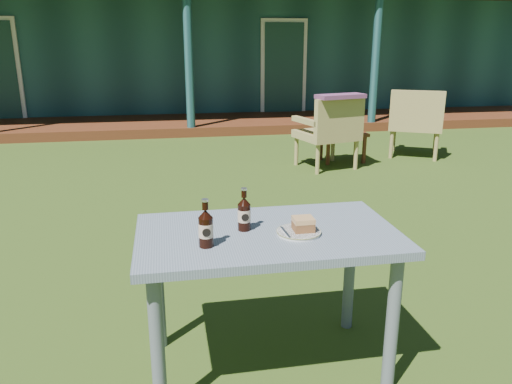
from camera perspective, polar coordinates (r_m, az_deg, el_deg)
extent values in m
plane|color=#334916|center=(4.04, -3.35, -5.89)|extent=(80.00, 80.00, 0.00)
cube|color=#1B4447|center=(13.21, -8.81, 15.51)|extent=(15.00, 6.00, 2.60)
cube|color=#522714|center=(9.43, -7.66, 7.65)|extent=(15.00, 1.80, 0.16)
cylinder|color=#1B4447|center=(8.52, -7.67, 14.43)|extent=(0.14, 0.14, 2.45)
cylinder|color=#1B4447|center=(9.28, 13.48, 14.32)|extent=(0.14, 0.14, 2.45)
cube|color=white|center=(10.49, 3.16, 13.74)|extent=(0.95, 0.06, 2.00)
cube|color=#193D38|center=(10.46, 3.20, 13.73)|extent=(0.80, 0.04, 1.85)
cube|color=slate|center=(2.31, 1.35, -4.96)|extent=(1.20, 0.70, 0.04)
cylinder|color=slate|center=(2.20, -11.19, -17.14)|extent=(0.06, 0.06, 0.68)
cylinder|color=slate|center=(2.40, 15.31, -14.33)|extent=(0.06, 0.06, 0.68)
cylinder|color=slate|center=(2.67, -11.13, -10.69)|extent=(0.06, 0.06, 0.68)
cylinder|color=slate|center=(2.84, 10.63, -8.94)|extent=(0.06, 0.06, 0.68)
cylinder|color=silver|center=(2.28, 4.90, -4.60)|extent=(0.20, 0.20, 0.01)
cylinder|color=olive|center=(2.28, 4.90, -4.49)|extent=(0.20, 0.20, 0.00)
cube|color=brown|center=(2.28, 5.41, -3.92)|extent=(0.09, 0.08, 0.04)
cube|color=tan|center=(2.27, 5.43, -3.19)|extent=(0.09, 0.09, 0.02)
cube|color=silver|center=(2.26, 3.37, -4.60)|extent=(0.02, 0.14, 0.00)
cylinder|color=black|center=(2.30, -1.36, -2.90)|extent=(0.06, 0.06, 0.12)
cone|color=black|center=(2.28, -1.38, -1.02)|extent=(0.06, 0.06, 0.03)
cylinder|color=black|center=(2.27, -1.38, -0.19)|extent=(0.02, 0.02, 0.03)
cylinder|color=silver|center=(2.26, -1.39, 0.34)|extent=(0.03, 0.03, 0.01)
cylinder|color=#C7AC8D|center=(2.30, -1.36, -2.68)|extent=(0.06, 0.06, 0.06)
cylinder|color=black|center=(2.27, -1.24, -2.93)|extent=(0.03, 0.00, 0.03)
cylinder|color=black|center=(2.13, -5.74, -4.59)|extent=(0.06, 0.06, 0.13)
cone|color=black|center=(2.10, -5.81, -2.48)|extent=(0.06, 0.06, 0.04)
cylinder|color=black|center=(2.09, -5.84, -1.55)|extent=(0.03, 0.03, 0.04)
cylinder|color=silver|center=(2.08, -5.86, -0.95)|extent=(0.03, 0.03, 0.01)
cylinder|color=#C7AC8D|center=(2.12, -5.75, -4.34)|extent=(0.06, 0.06, 0.06)
cylinder|color=black|center=(2.09, -5.68, -4.64)|extent=(0.04, 0.00, 0.04)
cylinder|color=silver|center=(2.40, -1.05, -3.55)|extent=(0.03, 0.03, 0.01)
cube|color=#98894C|center=(6.44, 8.05, 6.47)|extent=(0.81, 0.78, 0.09)
cube|color=#98894C|center=(6.17, 9.54, 8.48)|extent=(0.67, 0.25, 0.44)
cube|color=#98894C|center=(6.59, 10.22, 8.32)|extent=(0.22, 0.59, 0.06)
cube|color=#98894C|center=(6.27, 5.70, 8.07)|extent=(0.22, 0.59, 0.06)
cylinder|color=#98894C|center=(6.85, 8.77, 5.07)|extent=(0.05, 0.05, 0.37)
cylinder|color=#98894C|center=(6.56, 4.64, 4.69)|extent=(0.05, 0.05, 0.37)
cylinder|color=#98894C|center=(6.43, 11.36, 4.17)|extent=(0.05, 0.05, 0.37)
cylinder|color=#98894C|center=(6.12, 7.06, 3.74)|extent=(0.05, 0.05, 0.37)
cube|color=#98894C|center=(7.40, 17.76, 7.27)|extent=(0.92, 0.90, 0.10)
cube|color=#98894C|center=(7.08, 17.91, 9.13)|extent=(0.65, 0.41, 0.45)
cube|color=#98894C|center=(7.39, 20.32, 8.61)|extent=(0.36, 0.57, 0.06)
cube|color=#98894C|center=(7.40, 15.50, 9.04)|extent=(0.36, 0.57, 0.06)
cylinder|color=#98894C|center=(7.71, 19.83, 5.61)|extent=(0.05, 0.05, 0.38)
cylinder|color=#98894C|center=(7.71, 15.47, 6.01)|extent=(0.05, 0.05, 0.38)
cylinder|color=#98894C|center=(7.17, 19.88, 4.84)|extent=(0.05, 0.05, 0.38)
cylinder|color=#98894C|center=(7.18, 15.21, 5.26)|extent=(0.05, 0.05, 0.38)
cube|color=#6B375D|center=(6.14, 9.65, 10.74)|extent=(0.64, 0.37, 0.05)
cube|color=#522714|center=(6.80, 9.92, 6.59)|extent=(0.60, 0.40, 0.04)
cube|color=#522714|center=(6.61, 8.24, 4.62)|extent=(0.04, 0.04, 0.36)
cube|color=#522714|center=(6.79, 12.26, 4.72)|extent=(0.04, 0.04, 0.36)
cube|color=#522714|center=(6.89, 7.45, 5.14)|extent=(0.04, 0.04, 0.36)
cube|color=#522714|center=(7.06, 11.34, 5.23)|extent=(0.04, 0.04, 0.36)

